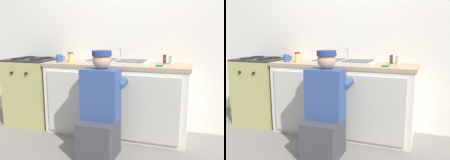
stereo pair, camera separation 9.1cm
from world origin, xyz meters
The scene contains 12 objects.
ground_plane centered at (0.00, 0.00, 0.00)m, with size 12.00×12.00×0.00m, color gray.
back_wall centered at (0.00, 0.65, 1.25)m, with size 6.00×0.10×2.50m, color silver.
counter_cabinet centered at (0.00, 0.29, 0.43)m, with size 1.76×0.62×0.87m.
countertop centered at (0.00, 0.30, 0.89)m, with size 1.80×0.62×0.04m, color tan.
sink_double_basin centered at (0.00, 0.30, 0.93)m, with size 0.80×0.44×0.19m.
stove_range centered at (-1.24, 0.30, 0.46)m, with size 0.64×0.62×0.94m.
plumber_person centered at (0.02, -0.37, 0.46)m, with size 0.42×0.61×1.10m.
water_glass centered at (0.65, 0.40, 0.96)m, with size 0.06×0.06×0.10m.
coffee_mug centered at (-0.73, 0.17, 0.96)m, with size 0.13×0.08×0.09m.
spice_bottle_pepper centered at (0.57, 0.45, 0.96)m, with size 0.04×0.04×0.10m.
condiment_jar centered at (-0.59, 0.19, 0.97)m, with size 0.07×0.07×0.13m.
cell_phone centered at (0.54, 0.19, 0.91)m, with size 0.07×0.14×0.01m.
Camera 2 is at (1.00, -2.64, 1.28)m, focal length 40.00 mm.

